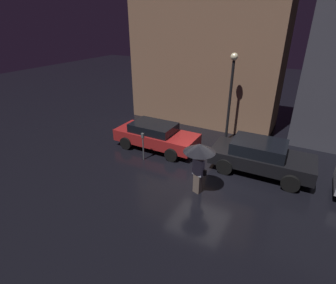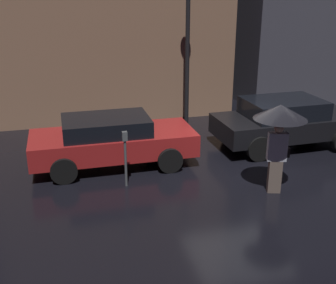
{
  "view_description": "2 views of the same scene",
  "coord_description": "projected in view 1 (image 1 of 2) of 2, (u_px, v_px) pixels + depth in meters",
  "views": [
    {
      "loc": [
        3.34,
        -9.03,
        6.1
      ],
      "look_at": [
        -1.6,
        -0.08,
        1.25
      ],
      "focal_mm": 28.0,
      "sensor_mm": 36.0,
      "label": 1
    },
    {
      "loc": [
        -4.26,
        -9.04,
        4.44
      ],
      "look_at": [
        -1.92,
        -0.01,
        1.01
      ],
      "focal_mm": 45.0,
      "sensor_mm": 36.0,
      "label": 2
    }
  ],
  "objects": [
    {
      "name": "parked_car_black",
      "position": [
        261.0,
        156.0,
        11.2
      ],
      "size": [
        4.27,
        2.03,
        1.42
      ],
      "rotation": [
        0.0,
        0.0,
        0.03
      ],
      "color": "black",
      "rests_on": "ground"
    },
    {
      "name": "parking_meter",
      "position": [
        143.0,
        144.0,
        12.12
      ],
      "size": [
        0.12,
        0.1,
        1.36
      ],
      "color": "#4C5154",
      "rests_on": "ground"
    },
    {
      "name": "pedestrian_with_umbrella",
      "position": [
        199.0,
        153.0,
        9.43
      ],
      "size": [
        1.17,
        1.17,
        2.08
      ],
      "rotation": [
        0.0,
        0.0,
        2.84
      ],
      "color": "#66564C",
      "rests_on": "ground"
    },
    {
      "name": "street_lamp_near",
      "position": [
        231.0,
        86.0,
        13.25
      ],
      "size": [
        0.37,
        0.37,
        4.6
      ],
      "color": "black",
      "rests_on": "ground"
    },
    {
      "name": "parked_car_red",
      "position": [
        156.0,
        135.0,
        13.32
      ],
      "size": [
        4.24,
        1.92,
        1.32
      ],
      "rotation": [
        0.0,
        0.0,
        0.01
      ],
      "color": "maroon",
      "rests_on": "ground"
    },
    {
      "name": "ground_plane",
      "position": [
        202.0,
        175.0,
        11.22
      ],
      "size": [
        60.0,
        60.0,
        0.0
      ],
      "primitive_type": "plane",
      "color": "black"
    },
    {
      "name": "building_facade_left",
      "position": [
        206.0,
        50.0,
        15.65
      ],
      "size": [
        8.95,
        3.0,
        8.71
      ],
      "color": "#8C664C",
      "rests_on": "ground"
    }
  ]
}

